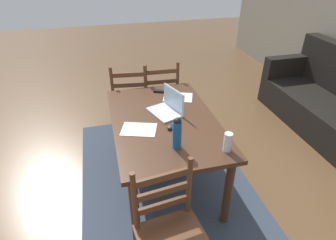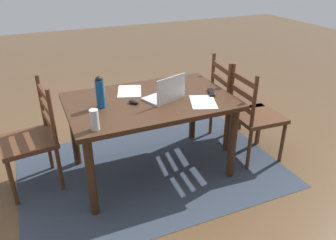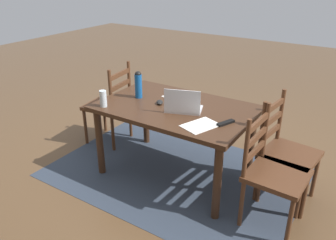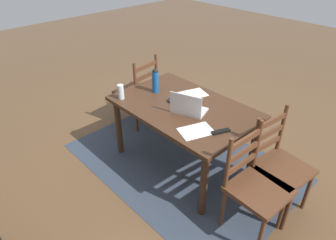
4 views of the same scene
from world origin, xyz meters
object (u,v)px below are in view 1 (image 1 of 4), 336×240
chair_left_near (130,99)px  tv_remote (161,91)px  computer_mouse (172,127)px  chair_right_near (172,237)px  laptop (168,106)px  drinking_glass (228,142)px  couch (330,102)px  chair_left_far (160,95)px  water_bottle (177,133)px  dining_table (164,128)px

chair_left_near → tv_remote: 0.61m
computer_mouse → tv_remote: bearing=138.2°
chair_left_near → tv_remote: size_ratio=5.59×
chair_right_near → laptop: 1.21m
drinking_glass → tv_remote: 1.15m
chair_left_near → chair_right_near: bearing=-0.0°
couch → chair_right_near: bearing=-59.4°
couch → drinking_glass: couch is taller
chair_left_near → laptop: (0.88, 0.27, 0.33)m
chair_left_far → computer_mouse: 1.21m
chair_left_near → laptop: laptop is taller
couch → water_bottle: (0.92, -2.34, 0.52)m
tv_remote → laptop: bearing=-161.1°
tv_remote → drinking_glass: bearing=-144.0°
couch → chair_left_near: bearing=-101.4°
couch → water_bottle: bearing=-68.6°
laptop → chair_right_near: bearing=-13.2°
chair_left_far → couch: bearing=76.6°
chair_left_near → water_bottle: size_ratio=3.53×
chair_left_near → couch: couch is taller
chair_left_near → couch: bearing=78.6°
computer_mouse → drinking_glass: bearing=3.6°
chair_right_near → computer_mouse: size_ratio=9.50×
water_bottle → chair_right_near: bearing=-18.1°
couch → laptop: size_ratio=4.79×
dining_table → laptop: 0.21m
computer_mouse → chair_left_far: bearing=136.4°
laptop → water_bottle: (0.55, -0.08, 0.08)m
chair_right_near → computer_mouse: (-0.85, 0.22, 0.29)m
chair_left_near → drinking_glass: 1.70m
dining_table → computer_mouse: size_ratio=14.31×
couch → drinking_glass: bearing=-61.9°
laptop → tv_remote: size_ratio=2.21×
chair_left_far → water_bottle: water_bottle is taller
couch → water_bottle: size_ratio=6.70×
laptop → tv_remote: laptop is taller
dining_table → computer_mouse: computer_mouse is taller
dining_table → drinking_glass: bearing=33.2°
computer_mouse → dining_table: bearing=155.1°
chair_left_near → couch: size_ratio=0.53×
dining_table → chair_left_near: bearing=-169.2°
tv_remote → chair_right_near: bearing=-168.0°
dining_table → chair_right_near: chair_right_near is taller
chair_left_far → water_bottle: 1.50m
chair_right_near → couch: (-1.50, 2.53, -0.11)m
computer_mouse → chair_left_near: bearing=154.8°
drinking_glass → tv_remote: bearing=-166.7°
computer_mouse → tv_remote: computer_mouse is taller
chair_left_far → computer_mouse: (1.16, -0.15, 0.29)m
water_bottle → drinking_glass: 0.40m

